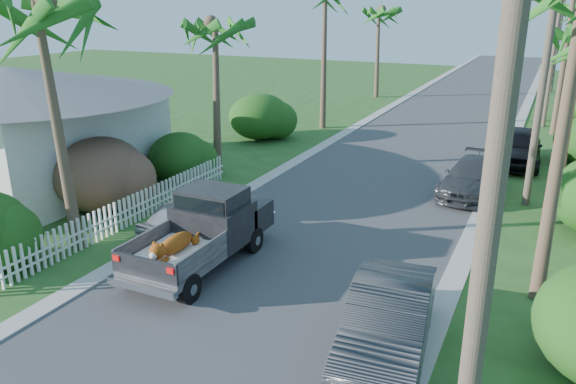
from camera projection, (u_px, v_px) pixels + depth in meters
The scene contains 22 objects.
ground at pixel (189, 359), 11.51m from camera, with size 120.00×120.00×0.00m, color #284D1D.
road at pixel (437, 127), 32.88m from camera, with size 8.00×100.00×0.02m, color #38383A.
curb_left at pixel (366, 121), 34.63m from camera, with size 0.60×100.00×0.06m, color #A5A39E.
curb_right at pixel (515, 134), 31.12m from camera, with size 0.60×100.00×0.06m, color #A5A39E.
pickup_truck at pixel (208, 227), 15.61m from camera, with size 1.98×5.12×2.06m.
parked_car_rn at pixel (387, 323), 11.40m from camera, with size 1.60×4.59×1.51m, color #282A2C.
parked_car_rm at pixel (472, 178), 21.23m from camera, with size 1.83×4.51×1.31m, color #323437.
parked_car_rf at pixel (518, 147), 25.14m from camera, with size 1.92×4.76×1.62m, color black.
parked_car_ln at pixel (193, 216), 17.39m from camera, with size 1.57×3.89×1.33m, color #B7BABE.
palm_l_a at pixel (41, 3), 14.38m from camera, with size 4.40×4.40×8.20m.
palm_l_b at pixel (213, 23), 22.57m from camera, with size 4.40×4.40×7.40m.
palm_l_d at pixel (380, 10), 41.16m from camera, with size 4.40×4.40×7.70m.
palm_r_d at pixel (576, 5), 40.89m from camera, with size 4.40×4.40×8.00m.
shrub_l_b at pixel (101, 174), 19.40m from camera, with size 3.00×3.30×2.60m, color #A0163A.
shrub_l_c at pixel (180, 157), 22.76m from camera, with size 2.40×2.64×2.00m, color #184914.
shrub_l_d at pixel (260, 117), 29.78m from camera, with size 3.20×3.52×2.40m, color #184914.
picket_fence at pixel (134, 208), 18.50m from camera, with size 0.10×11.00×1.00m, color white.
house_left at pixel (16, 131), 22.12m from camera, with size 9.00×8.00×4.60m.
utility_pole_a at pixel (488, 232), 6.04m from camera, with size 1.60×0.26×9.00m.
utility_pole_b at pixel (544, 76), 18.86m from camera, with size 1.60×0.26×9.00m.
utility_pole_c at pixel (554, 46), 31.69m from camera, with size 1.60×0.26×9.00m.
utility_pole_d at pixel (559, 34), 44.51m from camera, with size 1.60×0.26×9.00m.
Camera 1 is at (6.06, -7.97, 6.95)m, focal length 35.00 mm.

